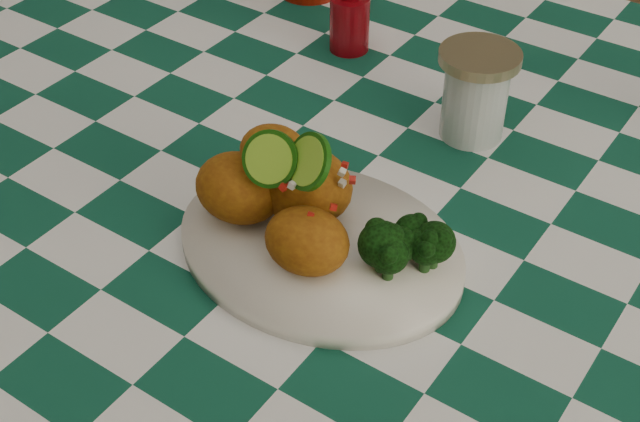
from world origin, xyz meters
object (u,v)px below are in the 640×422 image
Objects in this scene: dining_table at (366,382)px; ketchup_bottle at (350,8)px; plate at (320,247)px; mason_jar at (475,94)px; wooden_chair_left at (398,39)px; fried_chicken_pile at (298,187)px.

ketchup_bottle reaches higher than dining_table.
plate is at bearing -60.94° from ketchup_bottle.
dining_table is at bearing -123.88° from mason_jar.
dining_table is 0.83m from wooden_chair_left.
mason_jar is 0.11× the size of wooden_chair_left.
fried_chicken_pile is at bearing -100.95° from mason_jar.
dining_table is 0.51m from ketchup_bottle.
dining_table is 15.64× the size of mason_jar.
plate is 1.70× the size of fried_chicken_pile.
dining_table is at bearing -49.01° from ketchup_bottle.
mason_jar is (0.03, 0.27, 0.04)m from plate.
fried_chicken_pile is (0.01, -0.17, 0.47)m from dining_table.
fried_chicken_pile is 1.44× the size of ketchup_bottle.
ketchup_bottle is at bearing 159.31° from mason_jar.
ketchup_bottle reaches higher than plate.
ketchup_bottle is 0.12× the size of wooden_chair_left.
plate is 0.30× the size of wooden_chair_left.
dining_table is at bearing -80.18° from wooden_chair_left.
wooden_chair_left is (-0.45, 0.63, -0.36)m from mason_jar.
wooden_chair_left is at bearing 112.90° from ketchup_bottle.
ketchup_bottle is (-0.17, 0.35, -0.01)m from fried_chicken_pile.
fried_chicken_pile is (-0.02, 0.00, 0.06)m from plate.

